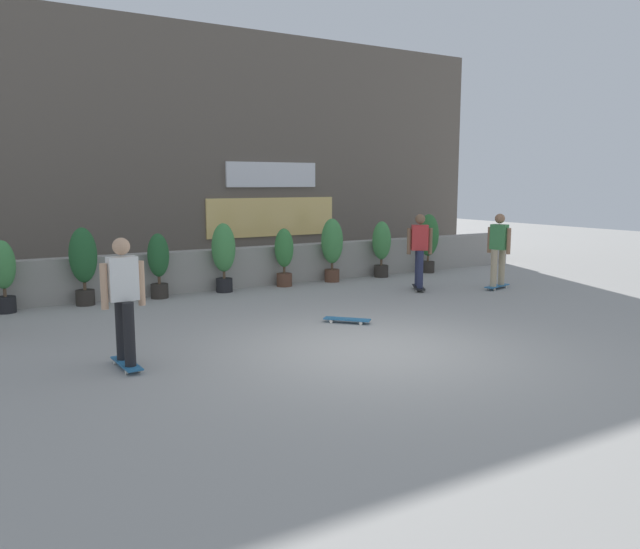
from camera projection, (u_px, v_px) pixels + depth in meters
ground_plane at (373, 349)px, 8.96m from camera, size 48.00×48.00×0.00m
planter_wall at (218, 269)px, 13.99m from camera, size 18.00×0.40×0.90m
building_backdrop at (161, 150)px, 16.98m from camera, size 20.00×2.08×6.50m
potted_plant_1 at (3, 272)px, 11.37m from camera, size 0.44×0.44×1.34m
potted_plant_2 at (83, 260)px, 12.06m from camera, size 0.53×0.53×1.52m
potted_plant_3 at (159, 262)px, 12.82m from camera, size 0.44×0.44×1.35m
potted_plant_4 at (224, 252)px, 13.53m from camera, size 0.52×0.52×1.51m
potted_plant_5 at (284, 254)px, 14.30m from camera, size 0.44×0.44×1.34m
potted_plant_6 at (332, 245)px, 14.94m from camera, size 0.53×0.53×1.53m
potted_plant_7 at (382, 245)px, 15.70m from camera, size 0.47×0.47×1.41m
potted_plant_8 at (428, 239)px, 16.47m from camera, size 0.54×0.54×1.56m
skater_mid_plaza at (499, 247)px, 13.92m from camera, size 0.82×0.54×1.70m
skater_foreground at (420, 248)px, 13.76m from camera, size 0.60×0.78×1.70m
skater_far_left at (123, 297)px, 7.91m from camera, size 0.56×0.81×1.70m
skateboard_near_camera at (347, 319)px, 10.63m from camera, size 0.69×0.72×0.08m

